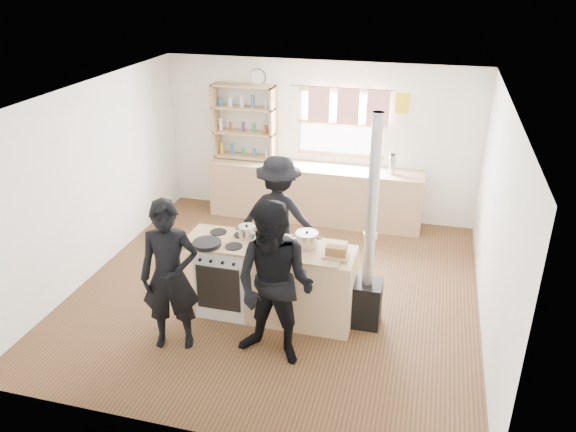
{
  "coord_description": "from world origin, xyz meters",
  "views": [
    {
      "loc": [
        1.72,
        -5.94,
        3.87
      ],
      "look_at": [
        0.17,
        -0.1,
        1.1
      ],
      "focal_mm": 35.0,
      "sensor_mm": 36.0,
      "label": 1
    }
  ],
  "objects_px": {
    "bread_board": "(336,252)",
    "flue_heater": "(367,275)",
    "roast_tray": "(269,241)",
    "person_near_right": "(275,285)",
    "stockpot_counter": "(307,239)",
    "thermos": "(392,164)",
    "person_near_left": "(170,276)",
    "skillet_greens": "(207,243)",
    "cooking_island": "(276,281)",
    "stockpot_stove": "(247,232)",
    "person_far": "(279,216)"
  },
  "relations": [
    {
      "from": "skillet_greens",
      "to": "stockpot_stove",
      "type": "distance_m",
      "value": 0.49
    },
    {
      "from": "cooking_island",
      "to": "person_near_left",
      "type": "relative_size",
      "value": 1.16
    },
    {
      "from": "stockpot_stove",
      "to": "person_far",
      "type": "distance_m",
      "value": 0.94
    },
    {
      "from": "bread_board",
      "to": "flue_heater",
      "type": "distance_m",
      "value": 0.51
    },
    {
      "from": "bread_board",
      "to": "person_near_left",
      "type": "distance_m",
      "value": 1.78
    },
    {
      "from": "thermos",
      "to": "person_near_left",
      "type": "bearing_deg",
      "value": -118.78
    },
    {
      "from": "stockpot_counter",
      "to": "bread_board",
      "type": "height_order",
      "value": "stockpot_counter"
    },
    {
      "from": "stockpot_counter",
      "to": "bread_board",
      "type": "bearing_deg",
      "value": -22.99
    },
    {
      "from": "roast_tray",
      "to": "stockpot_counter",
      "type": "bearing_deg",
      "value": 7.09
    },
    {
      "from": "flue_heater",
      "to": "person_near_left",
      "type": "xyz_separation_m",
      "value": [
        -1.96,
        -0.91,
        0.21
      ]
    },
    {
      "from": "stockpot_stove",
      "to": "flue_heater",
      "type": "xyz_separation_m",
      "value": [
        1.42,
        -0.0,
        -0.36
      ]
    },
    {
      "from": "stockpot_stove",
      "to": "flue_heater",
      "type": "distance_m",
      "value": 1.46
    },
    {
      "from": "flue_heater",
      "to": "person_far",
      "type": "xyz_separation_m",
      "value": [
        -1.29,
        0.92,
        0.17
      ]
    },
    {
      "from": "roast_tray",
      "to": "stockpot_stove",
      "type": "bearing_deg",
      "value": 163.03
    },
    {
      "from": "skillet_greens",
      "to": "person_far",
      "type": "height_order",
      "value": "person_far"
    },
    {
      "from": "roast_tray",
      "to": "bread_board",
      "type": "relative_size",
      "value": 1.31
    },
    {
      "from": "stockpot_stove",
      "to": "person_far",
      "type": "relative_size",
      "value": 0.12
    },
    {
      "from": "thermos",
      "to": "bread_board",
      "type": "distance_m",
      "value": 2.87
    },
    {
      "from": "flue_heater",
      "to": "skillet_greens",
      "type": "bearing_deg",
      "value": -170.23
    },
    {
      "from": "person_far",
      "to": "skillet_greens",
      "type": "bearing_deg",
      "value": 71.06
    },
    {
      "from": "stockpot_stove",
      "to": "bread_board",
      "type": "height_order",
      "value": "stockpot_stove"
    },
    {
      "from": "thermos",
      "to": "person_far",
      "type": "height_order",
      "value": "person_far"
    },
    {
      "from": "cooking_island",
      "to": "skillet_greens",
      "type": "relative_size",
      "value": 4.83
    },
    {
      "from": "thermos",
      "to": "person_near_right",
      "type": "relative_size",
      "value": 0.17
    },
    {
      "from": "skillet_greens",
      "to": "roast_tray",
      "type": "relative_size",
      "value": 1.1
    },
    {
      "from": "roast_tray",
      "to": "person_near_right",
      "type": "xyz_separation_m",
      "value": [
        0.29,
        -0.77,
        -0.08
      ]
    },
    {
      "from": "person_far",
      "to": "stockpot_stove",
      "type": "bearing_deg",
      "value": 85.37
    },
    {
      "from": "flue_heater",
      "to": "bread_board",
      "type": "bearing_deg",
      "value": -151.07
    },
    {
      "from": "thermos",
      "to": "cooking_island",
      "type": "xyz_separation_m",
      "value": [
        -1.04,
        -2.77,
        -0.58
      ]
    },
    {
      "from": "stockpot_counter",
      "to": "flue_heater",
      "type": "xyz_separation_m",
      "value": [
        0.7,
        0.03,
        -0.37
      ]
    },
    {
      "from": "roast_tray",
      "to": "flue_heater",
      "type": "relative_size",
      "value": 0.15
    },
    {
      "from": "roast_tray",
      "to": "person_near_right",
      "type": "bearing_deg",
      "value": -69.66
    },
    {
      "from": "bread_board",
      "to": "person_near_right",
      "type": "height_order",
      "value": "person_near_right"
    },
    {
      "from": "roast_tray",
      "to": "person_far",
      "type": "xyz_separation_m",
      "value": [
        -0.17,
        1.01,
        -0.15
      ]
    },
    {
      "from": "stockpot_stove",
      "to": "cooking_island",
      "type": "bearing_deg",
      "value": -16.24
    },
    {
      "from": "cooking_island",
      "to": "roast_tray",
      "type": "bearing_deg",
      "value": 166.49
    },
    {
      "from": "thermos",
      "to": "stockpot_stove",
      "type": "height_order",
      "value": "thermos"
    },
    {
      "from": "thermos",
      "to": "person_near_right",
      "type": "bearing_deg",
      "value": -103.34
    },
    {
      "from": "stockpot_stove",
      "to": "flue_heater",
      "type": "relative_size",
      "value": 0.08
    },
    {
      "from": "thermos",
      "to": "roast_tray",
      "type": "relative_size",
      "value": 0.81
    },
    {
      "from": "bread_board",
      "to": "person_far",
      "type": "height_order",
      "value": "person_far"
    },
    {
      "from": "stockpot_counter",
      "to": "skillet_greens",
      "type": "bearing_deg",
      "value": -165.95
    },
    {
      "from": "flue_heater",
      "to": "roast_tray",
      "type": "bearing_deg",
      "value": -175.54
    },
    {
      "from": "person_near_left",
      "to": "person_near_right",
      "type": "height_order",
      "value": "person_near_right"
    },
    {
      "from": "skillet_greens",
      "to": "flue_heater",
      "type": "height_order",
      "value": "flue_heater"
    },
    {
      "from": "thermos",
      "to": "flue_heater",
      "type": "relative_size",
      "value": 0.12
    },
    {
      "from": "skillet_greens",
      "to": "person_near_left",
      "type": "relative_size",
      "value": 0.24
    },
    {
      "from": "stockpot_counter",
      "to": "bread_board",
      "type": "xyz_separation_m",
      "value": [
        0.36,
        -0.15,
        -0.04
      ]
    },
    {
      "from": "stockpot_stove",
      "to": "person_near_left",
      "type": "xyz_separation_m",
      "value": [
        -0.55,
        -0.91,
        -0.15
      ]
    },
    {
      "from": "flue_heater",
      "to": "person_far",
      "type": "relative_size",
      "value": 1.54
    }
  ]
}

